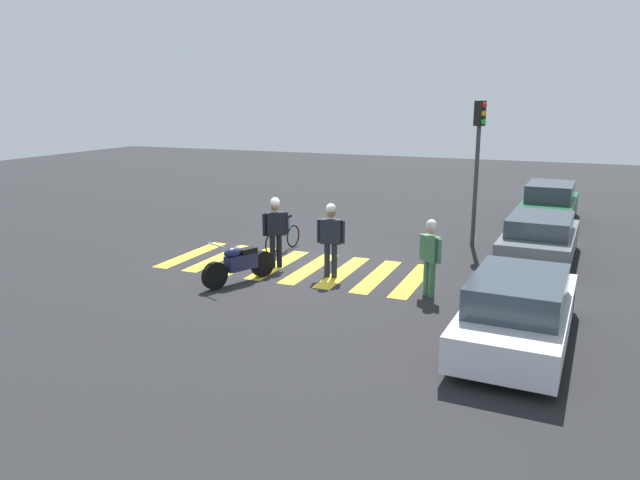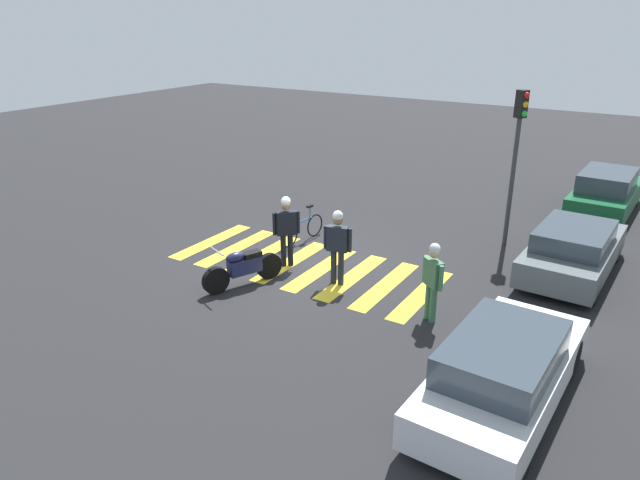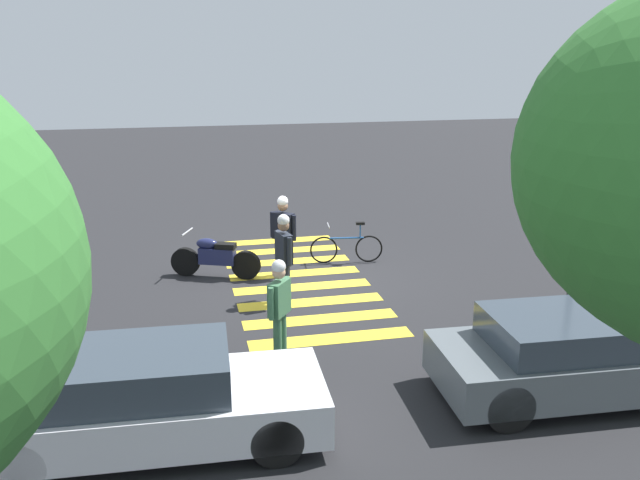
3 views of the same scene
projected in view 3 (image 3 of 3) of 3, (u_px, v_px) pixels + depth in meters
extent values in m
plane|color=#232326|center=(298.00, 280.00, 14.79)|extent=(60.00, 60.00, 0.00)
cylinder|color=black|center=(186.00, 262.00, 15.02)|extent=(0.65, 0.38, 0.64)
cylinder|color=black|center=(246.00, 265.00, 14.78)|extent=(0.65, 0.38, 0.64)
cube|color=#1E234C|center=(217.00, 256.00, 14.84)|extent=(0.85, 0.57, 0.36)
ellipsoid|color=#1E234C|center=(207.00, 244.00, 14.80)|extent=(0.54, 0.41, 0.24)
cube|color=black|center=(226.00, 246.00, 14.74)|extent=(0.50, 0.39, 0.12)
cylinder|color=#A5A5AD|center=(187.00, 232.00, 14.81)|extent=(0.27, 0.59, 0.04)
torus|color=black|center=(324.00, 250.00, 15.86)|extent=(0.66, 0.13, 0.66)
torus|color=black|center=(369.00, 249.00, 15.95)|extent=(0.66, 0.13, 0.66)
cylinder|color=#1E4C8C|center=(347.00, 238.00, 15.82)|extent=(0.84, 0.15, 0.04)
cylinder|color=#1E4C8C|center=(360.00, 231.00, 15.80)|extent=(0.04, 0.04, 0.34)
cube|color=black|center=(360.00, 223.00, 15.75)|extent=(0.21, 0.13, 0.06)
cylinder|color=#99999E|center=(328.00, 225.00, 15.70)|extent=(0.09, 0.46, 0.03)
cylinder|color=black|center=(287.00, 258.00, 14.94)|extent=(0.14, 0.14, 0.85)
cylinder|color=black|center=(280.00, 257.00, 15.04)|extent=(0.14, 0.14, 0.85)
cube|color=black|center=(283.00, 226.00, 14.79)|extent=(0.49, 0.49, 0.60)
sphere|color=#8C664C|center=(283.00, 206.00, 14.66)|extent=(0.23, 0.23, 0.23)
cylinder|color=black|center=(294.00, 228.00, 14.63)|extent=(0.09, 0.09, 0.57)
cylinder|color=black|center=(272.00, 224.00, 14.94)|extent=(0.09, 0.09, 0.57)
sphere|color=white|center=(283.00, 201.00, 14.63)|extent=(0.24, 0.24, 0.24)
cylinder|color=#1E232D|center=(286.00, 284.00, 13.35)|extent=(0.14, 0.14, 0.85)
cylinder|color=#1E232D|center=(283.00, 281.00, 13.50)|extent=(0.14, 0.14, 0.85)
cube|color=#1E232D|center=(284.00, 248.00, 13.22)|extent=(0.30, 0.52, 0.60)
sphere|color=#8C664C|center=(283.00, 225.00, 13.10)|extent=(0.23, 0.23, 0.23)
cylinder|color=#1E232D|center=(289.00, 252.00, 12.96)|extent=(0.09, 0.09, 0.57)
cylinder|color=#1E232D|center=(278.00, 244.00, 13.48)|extent=(0.09, 0.09, 0.57)
sphere|color=white|center=(283.00, 220.00, 13.07)|extent=(0.24, 0.24, 0.24)
cylinder|color=#3F724C|center=(278.00, 339.00, 10.88)|extent=(0.14, 0.14, 0.80)
cylinder|color=#3F724C|center=(282.00, 335.00, 11.04)|extent=(0.14, 0.14, 0.80)
cube|color=#3F724C|center=(279.00, 298.00, 10.77)|extent=(0.44, 0.50, 0.57)
sphere|color=tan|center=(279.00, 272.00, 10.65)|extent=(0.22, 0.22, 0.22)
cylinder|color=#3F724C|center=(271.00, 304.00, 10.52)|extent=(0.09, 0.09, 0.54)
cylinder|color=#3F724C|center=(287.00, 292.00, 11.02)|extent=(0.09, 0.09, 0.54)
sphere|color=white|center=(279.00, 267.00, 10.62)|extent=(0.23, 0.23, 0.23)
cube|color=yellow|center=(276.00, 241.00, 17.75)|extent=(2.94, 0.45, 0.01)
cube|color=yellow|center=(282.00, 251.00, 16.90)|extent=(2.94, 0.45, 0.01)
cube|color=yellow|center=(288.00, 261.00, 16.06)|extent=(2.94, 0.45, 0.01)
cube|color=yellow|center=(295.00, 273.00, 15.22)|extent=(2.94, 0.45, 0.01)
cube|color=yellow|center=(302.00, 287.00, 14.37)|extent=(2.94, 0.45, 0.01)
cube|color=yellow|center=(311.00, 302.00, 13.53)|extent=(2.94, 0.45, 0.01)
cube|color=yellow|center=(320.00, 319.00, 12.68)|extent=(2.94, 0.45, 0.01)
cube|color=yellow|center=(331.00, 339.00, 11.84)|extent=(2.94, 0.45, 0.01)
cylinder|color=black|center=(630.00, 343.00, 10.85)|extent=(0.70, 0.25, 0.69)
cylinder|color=black|center=(466.00, 357.00, 10.39)|extent=(0.70, 0.25, 0.69)
cylinder|color=black|center=(509.00, 407.00, 8.95)|extent=(0.70, 0.25, 0.69)
cube|color=slate|center=(576.00, 363.00, 9.86)|extent=(4.21, 1.93, 0.62)
cube|color=#333D47|center=(567.00, 330.00, 9.67)|extent=(2.30, 1.64, 0.46)
cylinder|color=black|center=(265.00, 383.00, 9.62)|extent=(0.67, 0.25, 0.66)
cylinder|color=black|center=(277.00, 440.00, 8.22)|extent=(0.67, 0.25, 0.66)
cylinder|color=black|center=(46.00, 401.00, 9.13)|extent=(0.67, 0.25, 0.66)
cylinder|color=black|center=(19.00, 466.00, 7.73)|extent=(0.67, 0.25, 0.66)
cube|color=silver|center=(155.00, 409.00, 8.63)|extent=(4.47, 1.90, 0.60)
cube|color=#333D47|center=(134.00, 371.00, 8.44)|extent=(2.44, 1.60, 0.53)
cube|color=#F2EDCC|center=(313.00, 370.00, 9.48)|extent=(0.09, 0.20, 0.12)
cube|color=#F2EDCC|center=(327.00, 410.00, 8.45)|extent=(0.09, 0.20, 0.12)
cylinder|color=#38383D|center=(576.00, 242.00, 11.52)|extent=(0.12, 0.12, 3.48)
cube|color=black|center=(590.00, 119.00, 10.93)|extent=(0.33, 0.33, 0.70)
sphere|color=red|center=(592.00, 105.00, 10.75)|extent=(0.16, 0.16, 0.16)
sphere|color=orange|center=(590.00, 119.00, 10.81)|extent=(0.16, 0.16, 0.16)
sphere|color=green|center=(588.00, 134.00, 10.88)|extent=(0.16, 0.16, 0.16)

